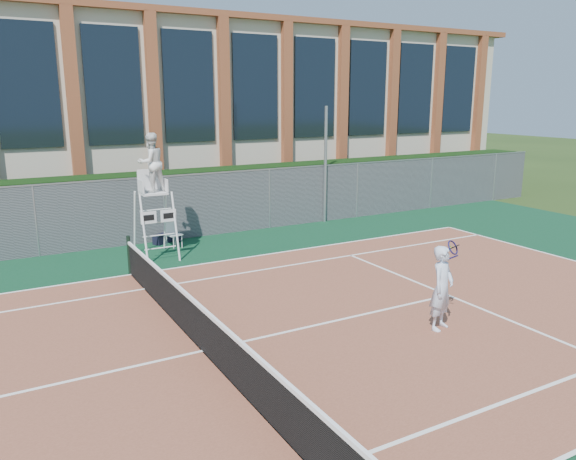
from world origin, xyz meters
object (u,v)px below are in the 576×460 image
steel_pole (325,165)px  plastic_chair (172,232)px  tennis_player (442,288)px  umpire_chair (151,166)px

steel_pole → plastic_chair: steel_pole is taller
steel_pole → tennis_player: 10.82m
steel_pole → tennis_player: size_ratio=2.49×
plastic_chair → steel_pole: bearing=8.0°
umpire_chair → tennis_player: bearing=-66.9°
plastic_chair → umpire_chair: bearing=-135.9°
steel_pole → plastic_chair: size_ratio=4.92×
plastic_chair → tennis_player: tennis_player is taller
steel_pole → tennis_player: bearing=-109.8°
umpire_chair → plastic_chair: bearing=44.1°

